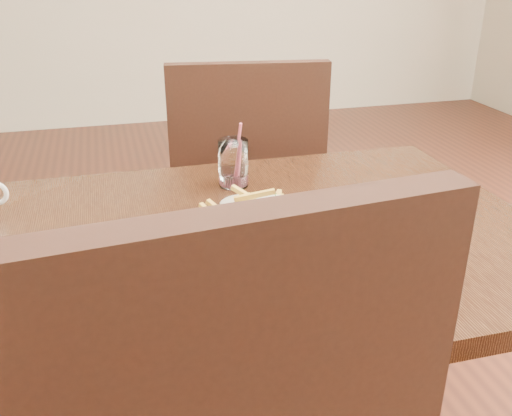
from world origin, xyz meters
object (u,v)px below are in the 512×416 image
object	(u,v)px
loaded_fries	(256,214)
table	(237,269)
water_glass	(233,166)
chair_far	(245,191)
fries_plate	(256,237)

from	to	relation	value
loaded_fries	table	bearing A→B (deg)	123.17
water_glass	loaded_fries	bearing A→B (deg)	-94.51
loaded_fries	water_glass	xyz separation A→B (m)	(0.02, 0.28, -0.01)
loaded_fries	water_glass	size ratio (longest dim) A/B	1.64
chair_far	water_glass	size ratio (longest dim) A/B	6.49
table	water_glass	world-z (taller)	water_glass
table	loaded_fries	world-z (taller)	loaded_fries
chair_far	table	bearing A→B (deg)	-105.18
fries_plate	water_glass	distance (m)	0.29
fries_plate	water_glass	size ratio (longest dim) A/B	2.50
table	chair_far	size ratio (longest dim) A/B	1.23
chair_far	loaded_fries	distance (m)	0.76
table	fries_plate	distance (m)	0.10
table	water_glass	xyz separation A→B (m)	(0.05, 0.24, 0.13)
chair_far	fries_plate	bearing A→B (deg)	-102.22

